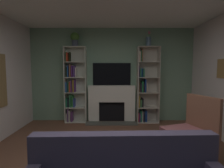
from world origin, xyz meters
TOP-DOWN VIEW (x-y plane):
  - wall_back_accent at (0.00, 2.83)m, footprint 4.76×0.06m
  - fireplace at (0.00, 2.69)m, footprint 1.42×0.50m
  - tv at (0.00, 2.77)m, footprint 1.07×0.06m
  - bookshelf_left at (-1.09, 2.69)m, footprint 0.60×0.29m
  - bookshelf_right at (0.95, 2.68)m, footprint 0.60×0.33m
  - potted_plant at (-1.02, 2.65)m, footprint 0.24×0.24m
  - vase_with_flowers at (1.02, 2.65)m, footprint 0.14×0.14m
  - armchair at (1.30, 0.45)m, footprint 0.82×0.83m

SIDE VIEW (x-z plane):
  - fireplace at x=0.00m, z-range 0.02..1.06m
  - armchair at x=1.30m, z-range 0.02..1.10m
  - bookshelf_right at x=0.95m, z-range -0.08..2.04m
  - bookshelf_left at x=-1.09m, z-range -0.04..2.08m
  - wall_back_accent at x=0.00m, z-range 0.00..2.66m
  - tv at x=0.00m, z-range 1.04..1.67m
  - vase_with_flowers at x=1.02m, z-range 2.06..2.48m
  - potted_plant at x=-1.02m, z-range 2.15..2.53m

